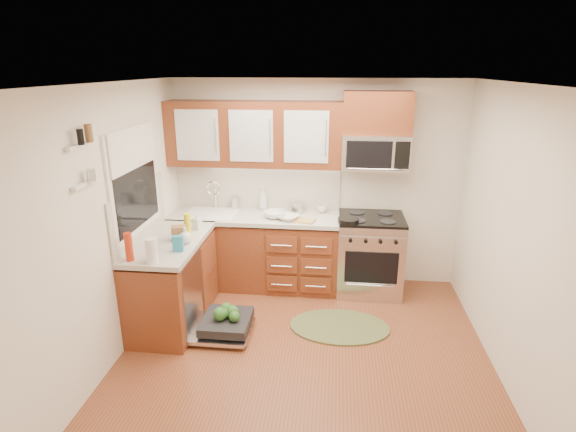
# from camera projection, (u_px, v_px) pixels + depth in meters

# --- Properties ---
(floor) EXTENTS (3.50, 3.50, 0.00)m
(floor) POSITION_uv_depth(u_px,v_px,m) (304.00, 357.00, 4.27)
(floor) COLOR brown
(floor) RESTS_ON ground
(ceiling) EXTENTS (3.50, 3.50, 0.00)m
(ceiling) POSITION_uv_depth(u_px,v_px,m) (308.00, 84.00, 3.48)
(ceiling) COLOR white
(ceiling) RESTS_ON ground
(wall_back) EXTENTS (3.50, 0.04, 2.50)m
(wall_back) POSITION_uv_depth(u_px,v_px,m) (316.00, 184.00, 5.53)
(wall_back) COLOR silver
(wall_back) RESTS_ON ground
(wall_front) EXTENTS (3.50, 0.04, 2.50)m
(wall_front) POSITION_uv_depth(u_px,v_px,m) (281.00, 359.00, 2.23)
(wall_front) COLOR silver
(wall_front) RESTS_ON ground
(wall_left) EXTENTS (0.04, 3.50, 2.50)m
(wall_left) POSITION_uv_depth(u_px,v_px,m) (113.00, 227.00, 4.06)
(wall_left) COLOR silver
(wall_left) RESTS_ON ground
(wall_right) EXTENTS (0.04, 3.50, 2.50)m
(wall_right) POSITION_uv_depth(u_px,v_px,m) (517.00, 242.00, 3.70)
(wall_right) COLOR silver
(wall_right) RESTS_ON ground
(base_cabinet_back) EXTENTS (2.05, 0.60, 0.85)m
(base_cabinet_back) POSITION_uv_depth(u_px,v_px,m) (255.00, 253.00, 5.58)
(base_cabinet_back) COLOR #5F2215
(base_cabinet_back) RESTS_ON ground
(base_cabinet_left) EXTENTS (0.60, 1.25, 0.85)m
(base_cabinet_left) POSITION_uv_depth(u_px,v_px,m) (173.00, 284.00, 4.78)
(base_cabinet_left) COLOR #5F2215
(base_cabinet_left) RESTS_ON ground
(countertop_back) EXTENTS (2.07, 0.64, 0.05)m
(countertop_back) POSITION_uv_depth(u_px,v_px,m) (254.00, 217.00, 5.42)
(countertop_back) COLOR #B7B1A7
(countertop_back) RESTS_ON base_cabinet_back
(countertop_left) EXTENTS (0.64, 1.27, 0.05)m
(countertop_left) POSITION_uv_depth(u_px,v_px,m) (170.00, 242.00, 4.63)
(countertop_left) COLOR #B7B1A7
(countertop_left) RESTS_ON base_cabinet_left
(backsplash_back) EXTENTS (2.05, 0.02, 0.57)m
(backsplash_back) POSITION_uv_depth(u_px,v_px,m) (258.00, 186.00, 5.60)
(backsplash_back) COLOR beige
(backsplash_back) RESTS_ON ground
(backsplash_left) EXTENTS (0.02, 1.25, 0.57)m
(backsplash_left) POSITION_uv_depth(u_px,v_px,m) (139.00, 213.00, 4.56)
(backsplash_left) COLOR beige
(backsplash_left) RESTS_ON ground
(upper_cabinets) EXTENTS (2.05, 0.35, 0.75)m
(upper_cabinets) POSITION_uv_depth(u_px,v_px,m) (254.00, 134.00, 5.24)
(upper_cabinets) COLOR #5F2215
(upper_cabinets) RESTS_ON ground
(cabinet_over_mw) EXTENTS (0.76, 0.35, 0.47)m
(cabinet_over_mw) POSITION_uv_depth(u_px,v_px,m) (377.00, 113.00, 5.01)
(cabinet_over_mw) COLOR #5F2215
(cabinet_over_mw) RESTS_ON ground
(range) EXTENTS (0.76, 0.64, 0.95)m
(range) POSITION_uv_depth(u_px,v_px,m) (370.00, 254.00, 5.40)
(range) COLOR silver
(range) RESTS_ON ground
(microwave) EXTENTS (0.76, 0.38, 0.40)m
(microwave) POSITION_uv_depth(u_px,v_px,m) (375.00, 152.00, 5.12)
(microwave) COLOR silver
(microwave) RESTS_ON ground
(sink) EXTENTS (0.62, 0.50, 0.26)m
(sink) POSITION_uv_depth(u_px,v_px,m) (211.00, 223.00, 5.49)
(sink) COLOR white
(sink) RESTS_ON ground
(dishwasher) EXTENTS (0.70, 0.60, 0.20)m
(dishwasher) POSITION_uv_depth(u_px,v_px,m) (223.00, 325.00, 4.61)
(dishwasher) COLOR silver
(dishwasher) RESTS_ON ground
(window) EXTENTS (0.03, 1.05, 1.05)m
(window) POSITION_uv_depth(u_px,v_px,m) (134.00, 181.00, 4.43)
(window) COLOR white
(window) RESTS_ON ground
(window_blind) EXTENTS (0.02, 0.96, 0.40)m
(window_blind) POSITION_uv_depth(u_px,v_px,m) (133.00, 148.00, 4.32)
(window_blind) COLOR white
(window_blind) RESTS_ON ground
(shelf_upper) EXTENTS (0.04, 0.40, 0.03)m
(shelf_upper) POSITION_uv_depth(u_px,v_px,m) (82.00, 145.00, 3.47)
(shelf_upper) COLOR white
(shelf_upper) RESTS_ON ground
(shelf_lower) EXTENTS (0.04, 0.40, 0.03)m
(shelf_lower) POSITION_uv_depth(u_px,v_px,m) (87.00, 183.00, 3.56)
(shelf_lower) COLOR white
(shelf_lower) RESTS_ON ground
(rug) EXTENTS (1.18, 0.90, 0.02)m
(rug) POSITION_uv_depth(u_px,v_px,m) (339.00, 327.00, 4.75)
(rug) COLOR #5A6238
(rug) RESTS_ON ground
(skillet) EXTENTS (0.25, 0.25, 0.04)m
(skillet) POSITION_uv_depth(u_px,v_px,m) (348.00, 220.00, 5.08)
(skillet) COLOR black
(skillet) RESTS_ON range
(stock_pot) EXTENTS (0.25, 0.25, 0.12)m
(stock_pot) POSITION_uv_depth(u_px,v_px,m) (297.00, 208.00, 5.49)
(stock_pot) COLOR silver
(stock_pot) RESTS_ON countertop_back
(cutting_board) EXTENTS (0.31, 0.24, 0.02)m
(cutting_board) POSITION_uv_depth(u_px,v_px,m) (303.00, 220.00, 5.19)
(cutting_board) COLOR tan
(cutting_board) RESTS_ON countertop_back
(canister) EXTENTS (0.12, 0.12, 0.16)m
(canister) POSITION_uv_depth(u_px,v_px,m) (235.00, 203.00, 5.61)
(canister) COLOR silver
(canister) RESTS_ON countertop_back
(paper_towel_roll) EXTENTS (0.13, 0.13, 0.23)m
(paper_towel_roll) POSITION_uv_depth(u_px,v_px,m) (152.00, 251.00, 4.07)
(paper_towel_roll) COLOR white
(paper_towel_roll) RESTS_ON countertop_left
(mustard_bottle) EXTENTS (0.09, 0.09, 0.23)m
(mustard_bottle) POSITION_uv_depth(u_px,v_px,m) (187.00, 224.00, 4.76)
(mustard_bottle) COLOR yellow
(mustard_bottle) RESTS_ON countertop_left
(red_bottle) EXTENTS (0.08, 0.08, 0.27)m
(red_bottle) POSITION_uv_depth(u_px,v_px,m) (129.00, 247.00, 4.10)
(red_bottle) COLOR #B82B0F
(red_bottle) RESTS_ON countertop_left
(wooden_box) EXTENTS (0.18, 0.16, 0.15)m
(wooden_box) POSITION_uv_depth(u_px,v_px,m) (179.00, 233.00, 4.61)
(wooden_box) COLOR brown
(wooden_box) RESTS_ON countertop_left
(blue_carton) EXTENTS (0.10, 0.07, 0.16)m
(blue_carton) POSITION_uv_depth(u_px,v_px,m) (178.00, 244.00, 4.33)
(blue_carton) COLOR teal
(blue_carton) RESTS_ON countertop_left
(bowl_a) EXTENTS (0.31, 0.31, 0.06)m
(bowl_a) POSITION_uv_depth(u_px,v_px,m) (288.00, 218.00, 5.22)
(bowl_a) COLOR #999999
(bowl_a) RESTS_ON countertop_back
(bowl_b) EXTENTS (0.33, 0.33, 0.08)m
(bowl_b) POSITION_uv_depth(u_px,v_px,m) (274.00, 214.00, 5.30)
(bowl_b) COLOR #999999
(bowl_b) RESTS_ON countertop_back
(cup) EXTENTS (0.14, 0.14, 0.09)m
(cup) POSITION_uv_depth(u_px,v_px,m) (322.00, 209.00, 5.48)
(cup) COLOR #999999
(cup) RESTS_ON countertop_back
(soap_bottle_a) EXTENTS (0.13, 0.13, 0.28)m
(soap_bottle_a) POSITION_uv_depth(u_px,v_px,m) (263.00, 198.00, 5.58)
(soap_bottle_a) COLOR #999999
(soap_bottle_a) RESTS_ON countertop_back
(soap_bottle_b) EXTENTS (0.11, 0.11, 0.18)m
(soap_bottle_b) POSITION_uv_depth(u_px,v_px,m) (197.00, 221.00, 4.91)
(soap_bottle_b) COLOR #999999
(soap_bottle_b) RESTS_ON countertop_left
(soap_bottle_c) EXTENTS (0.16, 0.16, 0.17)m
(soap_bottle_c) POSITION_uv_depth(u_px,v_px,m) (185.00, 235.00, 4.52)
(soap_bottle_c) COLOR #999999
(soap_bottle_c) RESTS_ON countertop_left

